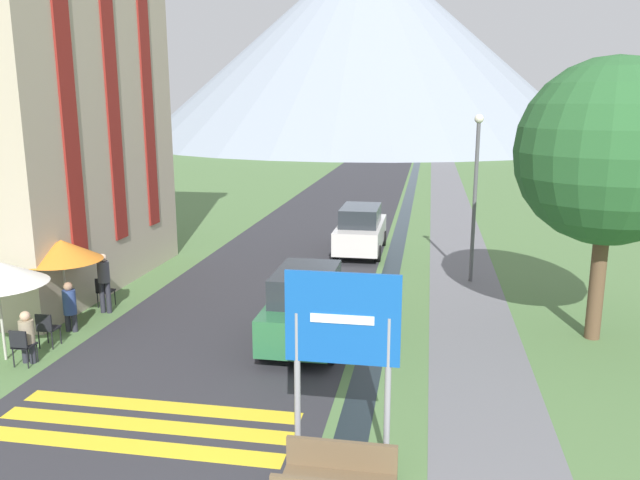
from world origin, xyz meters
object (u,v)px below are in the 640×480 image
Objects in this scene: cafe_chair_near_left at (47,327)px; parked_car_far at (361,229)px; cafe_umbrella_middle_orange at (62,250)px; person_standing_terrace at (104,279)px; road_sign at (342,338)px; streetlamp at (475,185)px; cafe_chair_nearest at (22,344)px; person_seated_near at (27,334)px; parked_car_near at (307,305)px; tree_by_path at (610,152)px; hotel_building at (32,68)px; cafe_chair_far_left at (104,290)px; person_seated_far at (70,304)px.

parked_car_far is at bearing 37.34° from cafe_chair_near_left.
person_standing_terrace is (0.58, 0.92, -0.99)m from cafe_umbrella_middle_orange.
streetlamp reaches higher than road_sign.
cafe_chair_nearest and cafe_chair_near_left have the same top height.
road_sign is 2.62× the size of person_seated_near.
streetlamp is at bearing 55.05° from parked_car_near.
road_sign is 8.36m from cafe_chair_near_left.
parked_car_far is 3.54× the size of person_seated_near.
person_seated_near is (-7.34, 2.59, -1.42)m from road_sign.
cafe_chair_nearest is 13.84m from tree_by_path.
parked_car_far is (9.26, 5.75, -5.74)m from hotel_building.
cafe_umbrella_middle_orange is 12.16m from streetlamp.
cafe_umbrella_middle_orange is at bearing 104.94° from cafe_chair_nearest.
person_standing_terrace is at bearing 90.25° from person_seated_near.
road_sign is at bearing -15.54° from cafe_chair_nearest.
cafe_chair_nearest is (3.17, -6.01, -6.13)m from hotel_building.
cafe_chair_near_left is (3.07, -4.95, -6.13)m from hotel_building.
parked_car_far is at bearing 62.25° from person_seated_near.
person_standing_terrace is at bearing -37.26° from hotel_building.
person_standing_terrace is at bearing -59.33° from cafe_chair_far_left.
streetlamp is at bearing 28.75° from cafe_umbrella_middle_orange.
cafe_chair_nearest is at bearing -139.65° from streetlamp.
parked_car_near is 4.67× the size of cafe_chair_nearest.
parked_car_near is 7.85m from tree_by_path.
cafe_chair_far_left is 0.66× the size of person_seated_far.
cafe_chair_far_left is (-6.10, 1.52, -0.39)m from parked_car_near.
cafe_chair_near_left is at bearing -143.63° from streetlamp.
tree_by_path reaches higher than cafe_umbrella_middle_orange.
streetlamp is at bearing 10.73° from hotel_building.
streetlamp is at bearing 32.09° from person_seated_far.
cafe_chair_nearest is 0.51× the size of person_standing_terrace.
cafe_umbrella_middle_orange is at bearing -126.38° from parked_car_far.
person_seated_far is at bearing 70.16° from cafe_chair_near_left.
hotel_building is 9.63× the size of person_seated_far.
hotel_building reaches higher than streetlamp.
tree_by_path is at bearing 19.78° from cafe_chair_nearest.
cafe_chair_nearest is at bearing -89.85° from person_standing_terrace.
cafe_chair_near_left is 0.38× the size of cafe_umbrella_middle_orange.
cafe_umbrella_middle_orange is at bearing 128.48° from person_seated_far.
parked_car_far reaches higher than person_standing_terrace.
tree_by_path is at bearing 5.32° from cafe_umbrella_middle_orange.
cafe_chair_near_left is 12.83m from streetlamp.
hotel_building is 12.32m from parked_car_far.
person_seated_near reaches higher than cafe_chair_far_left.
parked_car_far reaches higher than person_seated_near.
parked_car_near is 6.11m from cafe_chair_near_left.
tree_by_path is (6.56, -7.84, 3.61)m from parked_car_far.
streetlamp is at bearing 76.24° from road_sign.
streetlamp is (10.12, 7.45, 2.61)m from cafe_chair_near_left.
cafe_chair_far_left is 2.98m from cafe_chair_near_left.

